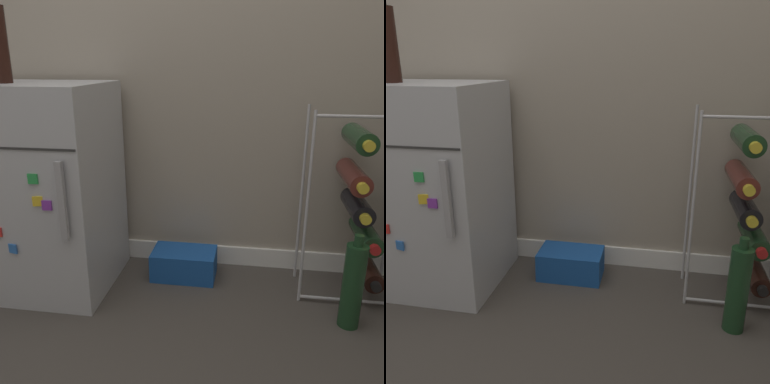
{
  "view_description": "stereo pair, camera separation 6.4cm",
  "coord_description": "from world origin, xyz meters",
  "views": [
    {
      "loc": [
        0.36,
        -1.07,
        0.94
      ],
      "look_at": [
        0.12,
        0.48,
        0.43
      ],
      "focal_mm": 38.0,
      "sensor_mm": 36.0,
      "label": 1
    },
    {
      "loc": [
        0.43,
        -1.05,
        0.94
      ],
      "look_at": [
        0.12,
        0.48,
        0.43
      ],
      "focal_mm": 38.0,
      "sensor_mm": 36.0,
      "label": 2
    }
  ],
  "objects": [
    {
      "name": "ground_plane",
      "position": [
        0.0,
        0.0,
        0.0
      ],
      "size": [
        14.0,
        14.0,
        0.0
      ],
      "primitive_type": "plane",
      "color": "#423D38"
    },
    {
      "name": "wine_rack",
      "position": [
        0.78,
        0.52,
        0.39
      ],
      "size": [
        0.38,
        0.31,
        0.77
      ],
      "color": "#B2B2B7",
      "rests_on": "ground_plane"
    },
    {
      "name": "soda_box",
      "position": [
        0.07,
        0.55,
        0.06
      ],
      "size": [
        0.28,
        0.17,
        0.13
      ],
      "color": "#194C9E",
      "rests_on": "ground_plane"
    },
    {
      "name": "loose_bottle_floor",
      "position": [
        0.73,
        0.29,
        0.16
      ],
      "size": [
        0.08,
        0.08,
        0.36
      ],
      "color": "#19381E",
      "rests_on": "ground_plane"
    },
    {
      "name": "mini_fridge",
      "position": [
        -0.51,
        0.43,
        0.43
      ],
      "size": [
        0.58,
        0.51,
        0.85
      ],
      "color": "#B7BABF",
      "rests_on": "ground_plane"
    }
  ]
}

